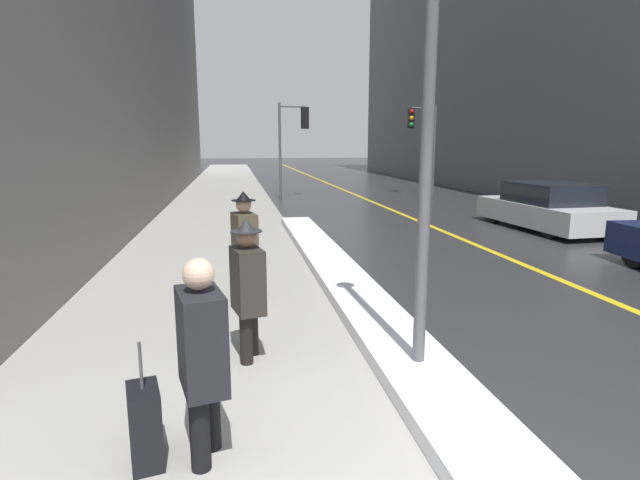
{
  "coord_description": "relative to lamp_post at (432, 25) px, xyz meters",
  "views": [
    {
      "loc": [
        -1.51,
        -2.44,
        2.31
      ],
      "look_at": [
        -0.4,
        4.0,
        1.05
      ],
      "focal_mm": 28.0,
      "sensor_mm": 36.0,
      "label": 1
    }
  ],
  "objects": [
    {
      "name": "pedestrian_nearside",
      "position": [
        -2.04,
        -1.01,
        -2.49
      ],
      "size": [
        0.4,
        0.73,
        1.54
      ],
      "rotation": [
        0.0,
        0.0,
        -1.34
      ],
      "color": "black",
      "rests_on": "ground"
    },
    {
      "name": "road_centre_stripe",
      "position": [
        3.74,
        12.98,
        -3.34
      ],
      "size": [
        0.16,
        80.0,
        0.0
      ],
      "color": "gold",
      "rests_on": "ground"
    },
    {
      "name": "sidewalk_slab",
      "position": [
        -2.26,
        12.98,
        -3.34
      ],
      "size": [
        4.0,
        80.0,
        0.01
      ],
      "color": "#9E9B93",
      "rests_on": "ground"
    },
    {
      "name": "traffic_light_near",
      "position": [
        0.84,
        16.92,
        -0.46
      ],
      "size": [
        1.31,
        0.42,
        3.99
      ],
      "rotation": [
        0.0,
        0.0,
        0.14
      ],
      "color": "#515156",
      "rests_on": "ground"
    },
    {
      "name": "snow_bank_curb",
      "position": [
        -0.02,
        3.54,
        -3.26
      ],
      "size": [
        0.81,
        13.03,
        0.17
      ],
      "color": "white",
      "rests_on": "ground"
    },
    {
      "name": "pedestrian_with_shoulder_bag",
      "position": [
        -1.67,
        0.7,
        -2.5
      ],
      "size": [
        0.38,
        0.71,
        1.55
      ],
      "rotation": [
        0.0,
        0.0,
        -1.34
      ],
      "color": "black",
      "rests_on": "ground"
    },
    {
      "name": "pedestrian_trailing",
      "position": [
        -1.64,
        2.84,
        -2.45
      ],
      "size": [
        0.4,
        0.56,
        1.64
      ],
      "rotation": [
        0.0,
        0.0,
        -1.34
      ],
      "color": "#2A241B",
      "rests_on": "ground"
    },
    {
      "name": "traffic_light_far",
      "position": [
        6.64,
        17.53,
        -0.42
      ],
      "size": [
        1.31,
        0.34,
        4.05
      ],
      "rotation": [
        0.0,
        0.0,
        3.0
      ],
      "color": "#515156",
      "rests_on": "ground"
    },
    {
      "name": "rolling_suitcase",
      "position": [
        -2.46,
        -1.01,
        -3.04
      ],
      "size": [
        0.3,
        0.4,
        0.95
      ],
      "rotation": [
        0.0,
        0.0,
        -1.34
      ],
      "color": "black",
      "rests_on": "ground"
    },
    {
      "name": "lamp_post",
      "position": [
        0.0,
        0.0,
        0.0
      ],
      "size": [
        0.28,
        0.28,
        5.69
      ],
      "color": "#515156",
      "rests_on": "ground"
    },
    {
      "name": "parked_car_white",
      "position": [
        6.66,
        7.81,
        -2.75
      ],
      "size": [
        2.03,
        4.2,
        1.28
      ],
      "rotation": [
        0.0,
        0.0,
        1.62
      ],
      "color": "silver",
      "rests_on": "ground"
    }
  ]
}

